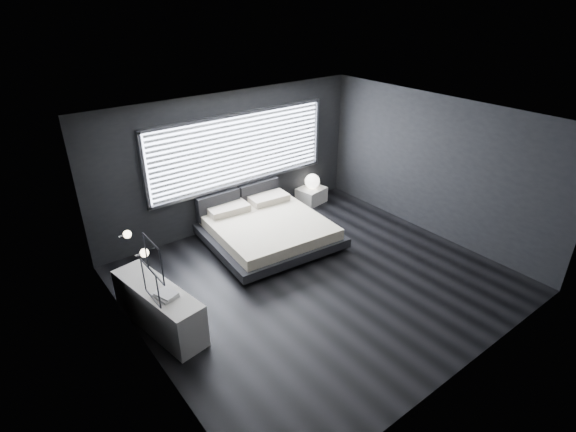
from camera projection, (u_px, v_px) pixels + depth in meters
room at (320, 207)px, 7.22m from camera, size 6.04×6.00×2.80m
window at (241, 150)px, 9.14m from camera, size 4.14×0.09×1.52m
headboard at (239, 199)px, 9.50m from camera, size 1.96×0.16×0.52m
sconce_near at (144, 253)px, 5.60m from camera, size 0.18×0.11×0.11m
sconce_far at (127, 234)px, 6.02m from camera, size 0.18×0.11×0.11m
wall_art_upper at (154, 259)px, 5.01m from camera, size 0.01×0.48×0.48m
wall_art_lower at (151, 283)px, 5.40m from camera, size 0.01×0.48×0.48m
bed at (268, 229)px, 8.89m from camera, size 2.52×2.42×0.61m
nightstand at (311, 195)px, 10.61m from camera, size 0.69×0.61×0.36m
orb_lamp at (312, 181)px, 10.45m from camera, size 0.35×0.35×0.35m
dresser at (159, 307)px, 6.62m from camera, size 0.77×1.80×0.70m
book_stack at (166, 295)px, 6.26m from camera, size 0.32×0.38×0.07m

